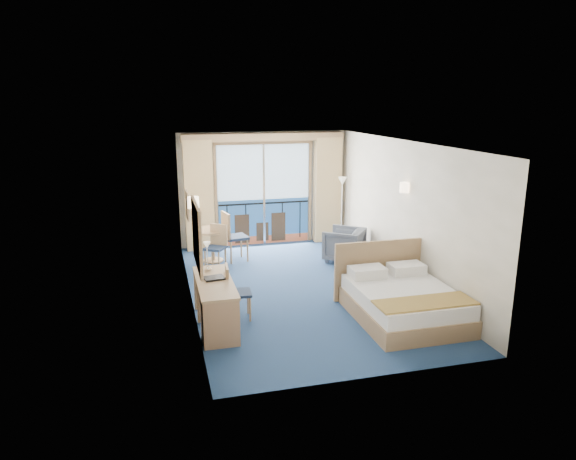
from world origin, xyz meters
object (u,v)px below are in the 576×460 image
(armchair, at_px, (344,245))
(desk_chair, at_px, (234,289))
(bed, at_px, (402,300))
(desk, at_px, (219,312))
(round_table, at_px, (212,237))
(floor_lamp, at_px, (342,194))
(table_chair_b, at_px, (217,244))
(table_chair_a, at_px, (232,234))
(nightstand, at_px, (395,272))

(armchair, height_order, desk_chair, desk_chair)
(bed, xyz_separation_m, desk_chair, (-2.62, 0.64, 0.21))
(desk, bearing_deg, desk_chair, 62.75)
(armchair, height_order, round_table, armchair)
(bed, distance_m, floor_lamp, 4.54)
(armchair, height_order, table_chair_b, table_chair_b)
(desk, bearing_deg, floor_lamp, 51.23)
(desk_chair, height_order, table_chair_a, table_chair_a)
(nightstand, bearing_deg, table_chair_b, 147.57)
(nightstand, relative_size, round_table, 0.69)
(desk, relative_size, table_chair_a, 1.45)
(nightstand, height_order, floor_lamp, floor_lamp)
(floor_lamp, distance_m, round_table, 3.33)
(bed, distance_m, table_chair_b, 4.22)
(table_chair_a, bearing_deg, bed, -160.79)
(desk_chair, distance_m, table_chair_b, 2.70)
(nightstand, height_order, desk, desk)
(bed, relative_size, desk_chair, 2.20)
(floor_lamp, height_order, table_chair_a, floor_lamp)
(table_chair_b, bearing_deg, round_table, 129.51)
(round_table, bearing_deg, desk_chair, -90.26)
(table_chair_a, bearing_deg, floor_lamp, -86.93)
(round_table, relative_size, table_chair_b, 0.88)
(nightstand, xyz_separation_m, round_table, (-3.15, 2.40, 0.27))
(nightstand, distance_m, table_chair_b, 3.69)
(armchair, xyz_separation_m, table_chair_a, (-2.36, 0.60, 0.25))
(bed, distance_m, round_table, 4.59)
(floor_lamp, bearing_deg, desk, -128.77)
(floor_lamp, distance_m, table_chair_b, 3.40)
(bed, height_order, nightstand, bed)
(desk, height_order, table_chair_a, table_chair_a)
(round_table, bearing_deg, desk, -95.14)
(desk_chair, bearing_deg, desk, 156.80)
(bed, xyz_separation_m, nightstand, (0.55, 1.37, -0.02))
(desk_chair, bearing_deg, armchair, -44.74)
(nightstand, relative_size, table_chair_b, 0.61)
(desk_chair, distance_m, round_table, 3.13)
(nightstand, bearing_deg, floor_lamp, 89.23)
(armchair, distance_m, desk_chair, 3.70)
(round_table, bearing_deg, armchair, -14.08)
(armchair, xyz_separation_m, desk_chair, (-2.78, -2.44, 0.14))
(desk_chair, relative_size, round_table, 1.12)
(floor_lamp, distance_m, desk, 5.70)
(round_table, relative_size, table_chair_a, 0.73)
(round_table, xyz_separation_m, table_chair_b, (0.04, -0.43, -0.03))
(nightstand, bearing_deg, bed, -111.89)
(floor_lamp, bearing_deg, bed, -97.62)
(desk, bearing_deg, armchair, 44.63)
(floor_lamp, height_order, desk_chair, floor_lamp)
(table_chair_b, bearing_deg, nightstand, 1.70)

